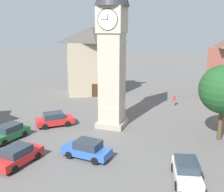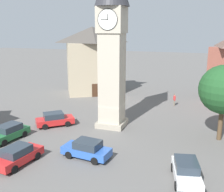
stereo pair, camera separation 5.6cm
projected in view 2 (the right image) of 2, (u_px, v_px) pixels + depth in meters
The scene contains 11 objects.
ground_plane at pixel (112, 125), 30.02m from camera, with size 200.00×200.00×0.00m, color #605E5B.
clock_tower at pixel (112, 28), 27.42m from camera, with size 3.61×3.61×18.23m.
car_blue_kerb at pixel (18, 155), 21.31m from camera, with size 2.30×4.34×1.53m.
car_silver_kerb at pixel (55, 119), 29.77m from camera, with size 4.23×3.96×1.53m.
car_red_corner at pixel (87, 149), 22.39m from camera, with size 4.29×2.14×1.53m.
car_white_side at pixel (186, 171), 18.93m from camera, with size 2.53×4.39×1.53m.
car_black_far at pixel (9, 132), 26.01m from camera, with size 2.40×4.36×1.53m.
pedestrian at pixel (174, 99), 37.52m from camera, with size 0.36×0.51×1.69m.
tree at pixel (224, 90), 25.02m from camera, with size 4.66×4.66×7.37m.
building_shop_left at pixel (93, 60), 44.02m from camera, with size 10.37×9.41×10.92m.
road_sign at pixel (102, 90), 38.73m from camera, with size 0.60×0.07×2.80m.
Camera 2 is at (-9.18, 26.76, 10.57)m, focal length 42.83 mm.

